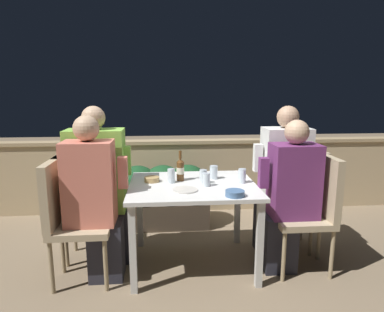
{
  "coord_description": "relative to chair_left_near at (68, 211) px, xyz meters",
  "views": [
    {
      "loc": [
        -0.23,
        -2.67,
        1.47
      ],
      "look_at": [
        0.0,
        0.06,
        0.92
      ],
      "focal_mm": 32.0,
      "sensor_mm": 36.0,
      "label": 1
    }
  ],
  "objects": [
    {
      "name": "ground_plane",
      "position": [
        0.96,
        0.15,
        -0.56
      ],
      "size": [
        16.0,
        16.0,
        0.0
      ],
      "primitive_type": "plane",
      "color": "#847056"
    },
    {
      "name": "parapet_wall",
      "position": [
        0.96,
        1.49,
        -0.12
      ],
      "size": [
        9.0,
        0.18,
        0.86
      ],
      "color": "tan",
      "rests_on": "ground_plane"
    },
    {
      "name": "dining_table",
      "position": [
        0.96,
        0.15,
        0.06
      ],
      "size": [
        1.02,
        0.86,
        0.7
      ],
      "color": "white",
      "rests_on": "ground_plane"
    },
    {
      "name": "planter_hedge",
      "position": [
        0.72,
        0.99,
        -0.19
      ],
      "size": [
        0.96,
        0.47,
        0.67
      ],
      "color": "brown",
      "rests_on": "ground_plane"
    },
    {
      "name": "chair_left_near",
      "position": [
        0.0,
        0.0,
        0.0
      ],
      "size": [
        0.45,
        0.44,
        0.95
      ],
      "color": "tan",
      "rests_on": "ground_plane"
    },
    {
      "name": "person_coral_top",
      "position": [
        0.21,
        0.0,
        0.09
      ],
      "size": [
        0.47,
        0.26,
        1.28
      ],
      "color": "#282833",
      "rests_on": "ground_plane"
    },
    {
      "name": "chair_left_far",
      "position": [
        -0.0,
        0.29,
        0.0
      ],
      "size": [
        0.45,
        0.44,
        0.95
      ],
      "color": "tan",
      "rests_on": "ground_plane"
    },
    {
      "name": "person_green_blouse",
      "position": [
        0.2,
        0.29,
        0.11
      ],
      "size": [
        0.52,
        0.26,
        1.33
      ],
      "color": "#282833",
      "rests_on": "ground_plane"
    },
    {
      "name": "chair_right_near",
      "position": [
        1.93,
        0.02,
        0.0
      ],
      "size": [
        0.45,
        0.44,
        0.95
      ],
      "color": "tan",
      "rests_on": "ground_plane"
    },
    {
      "name": "person_purple_stripe",
      "position": [
        1.73,
        0.02,
        0.06
      ],
      "size": [
        0.47,
        0.26,
        1.23
      ],
      "color": "#282833",
      "rests_on": "ground_plane"
    },
    {
      "name": "chair_right_far",
      "position": [
        1.97,
        0.33,
        0.0
      ],
      "size": [
        0.45,
        0.44,
        0.95
      ],
      "color": "tan",
      "rests_on": "ground_plane"
    },
    {
      "name": "person_white_polo",
      "position": [
        1.77,
        0.33,
        0.11
      ],
      "size": [
        0.48,
        0.26,
        1.32
      ],
      "color": "#282833",
      "rests_on": "ground_plane"
    },
    {
      "name": "beer_bottle",
      "position": [
        0.87,
        0.26,
        0.24
      ],
      "size": [
        0.06,
        0.06,
        0.26
      ],
      "color": "brown",
      "rests_on": "dining_table"
    },
    {
      "name": "plate_0",
      "position": [
        0.89,
        -0.03,
        0.15
      ],
      "size": [
        0.2,
        0.2,
        0.01
      ],
      "color": "silver",
      "rests_on": "dining_table"
    },
    {
      "name": "bowl_0",
      "position": [
        1.24,
        -0.2,
        0.17
      ],
      "size": [
        0.14,
        0.14,
        0.04
      ],
      "color": "#4C709E",
      "rests_on": "dining_table"
    },
    {
      "name": "bowl_1",
      "position": [
        0.63,
        0.25,
        0.17
      ],
      "size": [
        0.13,
        0.13,
        0.04
      ],
      "color": "tan",
      "rests_on": "dining_table"
    },
    {
      "name": "glass_cup_0",
      "position": [
        1.16,
        0.29,
        0.2
      ],
      "size": [
        0.07,
        0.07,
        0.12
      ],
      "color": "silver",
      "rests_on": "dining_table"
    },
    {
      "name": "glass_cup_1",
      "position": [
        0.79,
        0.2,
        0.2
      ],
      "size": [
        0.06,
        0.06,
        0.12
      ],
      "color": "silver",
      "rests_on": "dining_table"
    },
    {
      "name": "glass_cup_2",
      "position": [
        1.37,
        0.15,
        0.2
      ],
      "size": [
        0.06,
        0.06,
        0.12
      ],
      "color": "silver",
      "rests_on": "dining_table"
    },
    {
      "name": "glass_cup_3",
      "position": [
        1.05,
        0.16,
        0.2
      ],
      "size": [
        0.06,
        0.06,
        0.11
      ],
      "color": "silver",
      "rests_on": "dining_table"
    },
    {
      "name": "glass_cup_4",
      "position": [
        1.07,
        0.08,
        0.2
      ],
      "size": [
        0.06,
        0.06,
        0.1
      ],
      "color": "silver",
      "rests_on": "dining_table"
    },
    {
      "name": "fork_0",
      "position": [
        0.77,
        0.42,
        0.15
      ],
      "size": [
        0.02,
        0.17,
        0.01
      ],
      "color": "silver",
      "rests_on": "dining_table"
    }
  ]
}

